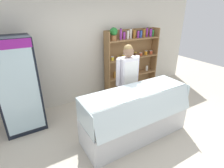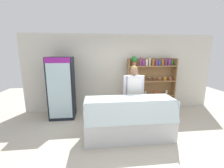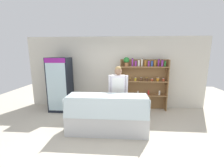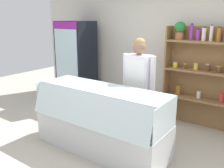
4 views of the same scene
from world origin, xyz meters
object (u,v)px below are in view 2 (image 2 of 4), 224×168
at_px(shelving_unit, 150,81).
at_px(shop_clerk, 134,91).
at_px(drinks_fridge, 62,88).
at_px(deli_display_case, 129,126).

bearing_deg(shelving_unit, shop_clerk, -128.95).
xyz_separation_m(drinks_fridge, deli_display_case, (1.86, -1.45, -0.66)).
height_order(drinks_fridge, deli_display_case, drinks_fridge).
distance_m(shelving_unit, deli_display_case, 2.22).
bearing_deg(drinks_fridge, shelving_unit, 5.62).
relative_size(shelving_unit, shop_clerk, 1.14).
distance_m(shelving_unit, shop_clerk, 1.38).
xyz_separation_m(deli_display_case, shop_clerk, (0.27, 0.67, 0.71)).
height_order(deli_display_case, shop_clerk, shop_clerk).
bearing_deg(shop_clerk, drinks_fridge, 159.93).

